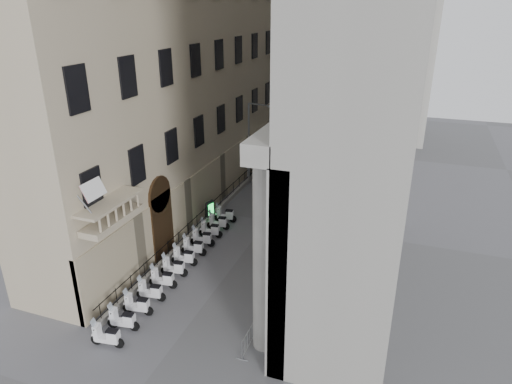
% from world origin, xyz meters
% --- Properties ---
extents(far_building, '(22.00, 10.00, 30.00)m').
position_xyz_m(far_building, '(0.00, 48.00, 15.00)').
color(far_building, beige).
rests_on(far_building, ground).
extents(iron_fence, '(0.30, 28.00, 1.40)m').
position_xyz_m(iron_fence, '(-4.30, 18.00, 0.00)').
color(iron_fence, black).
rests_on(iron_fence, ground).
extents(blue_awning, '(1.60, 3.00, 3.00)m').
position_xyz_m(blue_awning, '(4.15, 26.00, 0.00)').
color(blue_awning, navy).
rests_on(blue_awning, ground).
extents(flag, '(1.00, 1.40, 8.20)m').
position_xyz_m(flag, '(-4.00, 5.00, 0.00)').
color(flag, '#9E0C11').
rests_on(flag, ground).
extents(scooter_0, '(1.46, 0.74, 1.50)m').
position_xyz_m(scooter_0, '(-2.99, 3.26, 0.00)').
color(scooter_0, white).
rests_on(scooter_0, ground).
extents(scooter_1, '(1.46, 0.74, 1.50)m').
position_xyz_m(scooter_1, '(-2.99, 4.59, 0.00)').
color(scooter_1, white).
rests_on(scooter_1, ground).
extents(scooter_2, '(1.46, 0.74, 1.50)m').
position_xyz_m(scooter_2, '(-2.99, 5.93, 0.00)').
color(scooter_2, white).
rests_on(scooter_2, ground).
extents(scooter_3, '(1.46, 0.74, 1.50)m').
position_xyz_m(scooter_3, '(-2.99, 7.26, 0.00)').
color(scooter_3, white).
rests_on(scooter_3, ground).
extents(scooter_4, '(1.46, 0.74, 1.50)m').
position_xyz_m(scooter_4, '(-2.99, 8.60, 0.00)').
color(scooter_4, white).
rests_on(scooter_4, ground).
extents(scooter_5, '(1.46, 0.74, 1.50)m').
position_xyz_m(scooter_5, '(-2.99, 9.93, 0.00)').
color(scooter_5, white).
rests_on(scooter_5, ground).
extents(scooter_6, '(1.46, 0.74, 1.50)m').
position_xyz_m(scooter_6, '(-2.99, 11.26, 0.00)').
color(scooter_6, white).
rests_on(scooter_6, ground).
extents(scooter_7, '(1.46, 0.74, 1.50)m').
position_xyz_m(scooter_7, '(-2.99, 12.60, 0.00)').
color(scooter_7, white).
rests_on(scooter_7, ground).
extents(scooter_8, '(1.46, 0.74, 1.50)m').
position_xyz_m(scooter_8, '(-2.99, 13.93, 0.00)').
color(scooter_8, white).
rests_on(scooter_8, ground).
extents(scooter_9, '(1.46, 0.74, 1.50)m').
position_xyz_m(scooter_9, '(-2.99, 15.27, 0.00)').
color(scooter_9, white).
rests_on(scooter_9, ground).
extents(scooter_10, '(1.46, 0.74, 1.50)m').
position_xyz_m(scooter_10, '(-2.99, 16.60, 0.00)').
color(scooter_10, white).
rests_on(scooter_10, ground).
extents(scooter_11, '(1.46, 0.74, 1.50)m').
position_xyz_m(scooter_11, '(-2.99, 17.94, 0.00)').
color(scooter_11, white).
rests_on(scooter_11, ground).
extents(barrier_0, '(0.60, 2.40, 1.10)m').
position_xyz_m(barrier_0, '(3.58, 5.77, 0.00)').
color(barrier_0, '#A5A7AC').
rests_on(barrier_0, ground).
extents(barrier_1, '(0.60, 2.40, 1.10)m').
position_xyz_m(barrier_1, '(3.58, 8.27, 0.00)').
color(barrier_1, '#A5A7AC').
rests_on(barrier_1, ground).
extents(barrier_2, '(0.60, 2.40, 1.10)m').
position_xyz_m(barrier_2, '(3.58, 10.77, 0.00)').
color(barrier_2, '#A5A7AC').
rests_on(barrier_2, ground).
extents(barrier_3, '(0.60, 2.40, 1.10)m').
position_xyz_m(barrier_3, '(3.58, 13.27, 0.00)').
color(barrier_3, '#A5A7AC').
rests_on(barrier_3, ground).
extents(barrier_4, '(0.60, 2.40, 1.10)m').
position_xyz_m(barrier_4, '(3.58, 15.77, 0.00)').
color(barrier_4, '#A5A7AC').
rests_on(barrier_4, ground).
extents(barrier_5, '(0.60, 2.40, 1.10)m').
position_xyz_m(barrier_5, '(3.58, 18.27, 0.00)').
color(barrier_5, '#A5A7AC').
rests_on(barrier_5, ground).
extents(barrier_6, '(0.60, 2.40, 1.10)m').
position_xyz_m(barrier_6, '(3.58, 20.77, 0.00)').
color(barrier_6, '#A5A7AC').
rests_on(barrier_6, ground).
extents(barrier_7, '(0.60, 2.40, 1.10)m').
position_xyz_m(barrier_7, '(3.58, 23.27, 0.00)').
color(barrier_7, '#A5A7AC').
rests_on(barrier_7, ground).
extents(barrier_8, '(0.60, 2.40, 1.10)m').
position_xyz_m(barrier_8, '(3.58, 25.77, 0.00)').
color(barrier_8, '#A5A7AC').
rests_on(barrier_8, ground).
extents(barrier_9, '(0.60, 2.40, 1.10)m').
position_xyz_m(barrier_9, '(3.58, 28.27, 0.00)').
color(barrier_9, '#A5A7AC').
rests_on(barrier_9, ground).
extents(security_tent, '(4.42, 4.42, 3.59)m').
position_xyz_m(security_tent, '(-2.95, 28.32, 3.00)').
color(security_tent, white).
rests_on(security_tent, ground).
extents(street_lamp, '(2.43, 0.69, 7.54)m').
position_xyz_m(street_lamp, '(-3.93, 26.29, 4.46)').
color(street_lamp, gray).
rests_on(street_lamp, ground).
extents(info_kiosk, '(0.44, 0.80, 1.62)m').
position_xyz_m(info_kiosk, '(-4.19, 17.70, 0.82)').
color(info_kiosk, black).
rests_on(info_kiosk, ground).
extents(pedestrian_a, '(0.68, 0.45, 1.86)m').
position_xyz_m(pedestrian_a, '(2.01, 30.80, 0.93)').
color(pedestrian_a, '#0E0D35').
rests_on(pedestrian_a, ground).
extents(pedestrian_b, '(0.86, 0.68, 1.73)m').
position_xyz_m(pedestrian_b, '(2.03, 33.34, 0.87)').
color(pedestrian_b, black).
rests_on(pedestrian_b, ground).
extents(pedestrian_c, '(1.03, 0.98, 1.77)m').
position_xyz_m(pedestrian_c, '(-1.88, 32.34, 0.89)').
color(pedestrian_c, black).
rests_on(pedestrian_c, ground).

